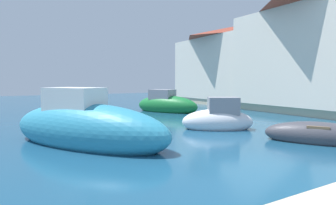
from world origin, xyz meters
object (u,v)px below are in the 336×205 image
moored_boat_5 (218,119)px  quayside_tree (282,69)px  moored_boat_6 (317,135)px  waterfront_building_annex (231,62)px  moored_boat_3 (166,105)px  waterfront_building_main (321,48)px  moored_boat_2 (86,128)px

moored_boat_5 → quayside_tree: bearing=-122.6°
moored_boat_6 → waterfront_building_annex: bearing=-66.4°
moored_boat_5 → waterfront_building_annex: 14.78m
moored_boat_5 → moored_boat_6: bearing=137.3°
moored_boat_5 → waterfront_building_annex: waterfront_building_annex is taller
moored_boat_3 → waterfront_building_annex: waterfront_building_annex is taller
waterfront_building_main → waterfront_building_annex: waterfront_building_main is taller
moored_boat_2 → waterfront_building_annex: 19.20m
moored_boat_3 → quayside_tree: quayside_tree is taller
moored_boat_2 → waterfront_building_annex: size_ratio=0.62×
moored_boat_5 → waterfront_building_main: size_ratio=0.32×
waterfront_building_main → moored_boat_2: bearing=-173.1°
moored_boat_3 → waterfront_building_annex: size_ratio=0.47×
quayside_tree → waterfront_building_main: bearing=-104.3°
waterfront_building_main → moored_boat_6: bearing=-148.2°
moored_boat_3 → moored_boat_2: bearing=-72.7°
moored_boat_3 → quayside_tree: bearing=52.2°
waterfront_building_annex → moored_boat_5: bearing=-134.7°
moored_boat_2 → quayside_tree: quayside_tree is taller
waterfront_building_main → waterfront_building_annex: (0.00, 8.44, -0.43)m
moored_boat_3 → moored_boat_6: 10.92m
moored_boat_5 → moored_boat_6: moored_boat_5 is taller
moored_boat_3 → quayside_tree: 10.05m
moored_boat_5 → quayside_tree: quayside_tree is taller
moored_boat_3 → waterfront_building_main: bearing=30.4°
moored_boat_2 → waterfront_building_main: 16.37m
moored_boat_6 → quayside_tree: size_ratio=0.88×
moored_boat_3 → moored_boat_6: moored_boat_3 is taller
moored_boat_3 → waterfront_building_annex: (8.64, 3.12, 3.32)m
moored_boat_6 → quayside_tree: 13.86m
moored_boat_5 → waterfront_building_main: waterfront_building_main is taller
moored_boat_5 → quayside_tree: 12.59m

